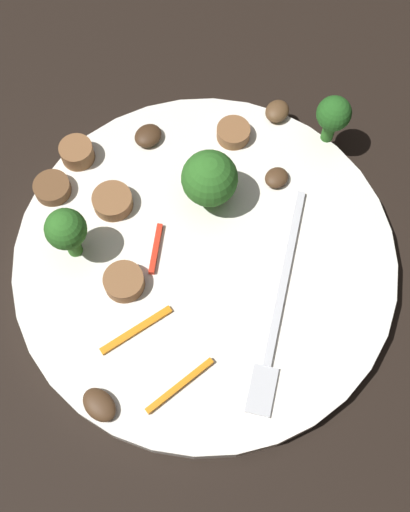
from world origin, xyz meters
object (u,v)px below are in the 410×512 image
Objects in this scene: sausage_slice_3 at (124,282)px; pepper_strip_1 at (180,386)px; fork at (277,313)px; sausage_slice_4 at (52,188)px; broccoli_floret_0 at (66,231)px; mushroom_0 at (148,136)px; mushroom_3 at (277,111)px; mushroom_1 at (99,405)px; pepper_strip_2 at (136,330)px; broccoli_floret_1 at (210,179)px; sausage_slice_2 at (113,201)px; plate at (205,260)px; sausage_slice_0 at (233,133)px; mushroom_2 at (277,178)px; broccoli_floret_2 at (333,115)px; sausage_slice_1 at (77,152)px; pepper_strip_0 at (156,249)px.

sausage_slice_3 is 0.52× the size of pepper_strip_1.
pepper_strip_1 is (0.04, -0.08, 0.00)m from fork.
broccoli_floret_0 is at bearing 14.54° from sausage_slice_4.
mushroom_3 is (-0.01, 0.11, 0.00)m from mushroom_0.
mushroom_0 is 0.88× the size of mushroom_1.
fork is at bearing 63.07° from broccoli_floret_0.
mushroom_1 is 0.46× the size of pepper_strip_2.
sausage_slice_2 is at bearing -94.04° from broccoli_floret_1.
plate is at bearing -33.39° from mushroom_3.
sausage_slice_0 is 0.05m from mushroom_2.
broccoli_floret_1 is 0.11m from broccoli_floret_2.
sausage_slice_3 is at bearing -49.27° from broccoli_floret_1.
pepper_strip_2 is at bearing 11.73° from sausage_slice_1.
sausage_slice_3 is (0.12, 0.03, -0.00)m from sausage_slice_1.
fork is at bearing -10.55° from mushroom_2.
pepper_strip_2 is at bearing -69.67° from fork.
sausage_slice_2 is (0.05, -0.11, 0.00)m from sausage_slice_0.
sausage_slice_0 is at bearing 115.35° from sausage_slice_2.
broccoli_floret_2 is 0.07m from mushroom_2.
sausage_slice_4 is (-0.06, -0.01, -0.03)m from broccoli_floret_0.
plate is 0.06m from broccoli_floret_1.
broccoli_floret_1 reaches higher than fork.
mushroom_2 reaches higher than fork.
sausage_slice_4 is 0.71× the size of pepper_strip_0.
sausage_slice_4 is 1.45× the size of mushroom_2.
mushroom_2 is at bearing 147.32° from pepper_strip_1.
sausage_slice_3 is 0.15m from mushroom_2.
mushroom_1 is at bearing -37.09° from mushroom_3.
sausage_slice_2 is (-0.05, -0.07, 0.02)m from plate.
pepper_strip_2 is at bearing -9.39° from mushroom_0.
broccoli_floret_2 is 0.05m from mushroom_3.
broccoli_floret_0 is 0.23m from broccoli_floret_2.
mushroom_2 is 0.06m from mushroom_3.
mushroom_3 reaches higher than plate.
sausage_slice_4 is at bearing -123.37° from plate.
sausage_slice_3 is at bearing 13.05° from sausage_slice_1.
mushroom_2 is 0.18m from pepper_strip_1.
pepper_strip_1 is at bearing 25.20° from sausage_slice_4.
broccoli_floret_2 reaches higher than mushroom_2.
plate is 9.74× the size of sausage_slice_3.
pepper_strip_1 is (0.22, -0.11, -0.00)m from mushroom_3.
sausage_slice_3 reaches higher than mushroom_2.
sausage_slice_0 is at bearing 101.26° from sausage_slice_4.
sausage_slice_3 is at bearing -77.12° from plate.
plate is at bearing 102.88° from sausage_slice_3.
broccoli_floret_2 is 1.56× the size of sausage_slice_3.
sausage_slice_4 reaches higher than plate.
broccoli_floret_2 is 0.24m from pepper_strip_1.
sausage_slice_2 is 1.04× the size of sausage_slice_3.
pepper_strip_1 is at bearing -32.68° from mushroom_2.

